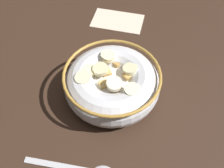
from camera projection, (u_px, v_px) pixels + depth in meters
The scene contains 3 objects.
ground_plane at pixel (112, 96), 52.28cm from camera, with size 94.56×94.56×2.00cm, color #332116.
cereal_bowl at pixel (112, 83), 48.82cm from camera, with size 18.19×18.19×6.71cm.
folded_napkin at pixel (118, 21), 64.78cm from camera, with size 12.54×7.52×0.30cm, color beige.
Camera 1 is at (-5.31, -29.23, 42.08)cm, focal length 41.48 mm.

